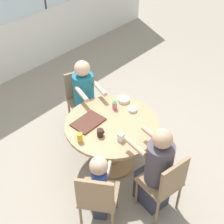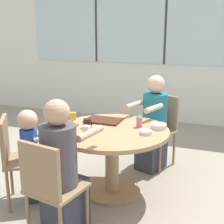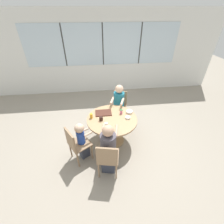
# 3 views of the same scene
# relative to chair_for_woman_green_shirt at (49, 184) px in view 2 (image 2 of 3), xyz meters

# --- Properties ---
(ground_plane) EXTENTS (16.00, 16.00, 0.00)m
(ground_plane) POSITION_rel_chair_for_woman_green_shirt_xyz_m (0.19, 0.93, -0.53)
(ground_plane) COLOR gray
(wall_back_with_windows) EXTENTS (8.40, 0.08, 2.80)m
(wall_back_with_windows) POSITION_rel_chair_for_woman_green_shirt_xyz_m (0.19, 3.74, 0.90)
(wall_back_with_windows) COLOR silver
(wall_back_with_windows) RESTS_ON ground_plane
(dining_table) EXTENTS (1.16, 1.16, 0.70)m
(dining_table) POSITION_rel_chair_for_woman_green_shirt_xyz_m (0.19, 0.93, 0.00)
(dining_table) COLOR tan
(dining_table) RESTS_ON ground_plane
(chair_for_woman_green_shirt) EXTENTS (0.47, 0.47, 0.88)m
(chair_for_woman_green_shirt) POSITION_rel_chair_for_woman_green_shirt_xyz_m (0.00, 0.00, 0.00)
(chair_for_woman_green_shirt) COLOR #937556
(chair_for_woman_green_shirt) RESTS_ON ground_plane
(chair_for_man_blue_shirt) EXTENTS (0.51, 0.51, 0.88)m
(chair_for_man_blue_shirt) POSITION_rel_chair_for_woman_green_shirt_xyz_m (0.51, 1.83, 0.00)
(chair_for_man_blue_shirt) COLOR #937556
(chair_for_man_blue_shirt) RESTS_ON ground_plane
(chair_for_toddler) EXTENTS (0.55, 0.55, 0.88)m
(chair_for_toddler) POSITION_rel_chair_for_woman_green_shirt_xyz_m (-0.62, 0.43, 0.00)
(chair_for_toddler) COLOR #937556
(chair_for_toddler) RESTS_ON ground_plane
(person_woman_green_shirt) EXTENTS (0.39, 0.58, 1.17)m
(person_woman_green_shirt) POSITION_rel_chair_for_woman_green_shirt_xyz_m (0.03, 0.16, 0.01)
(person_woman_green_shirt) COLOR #333847
(person_woman_green_shirt) RESTS_ON ground_plane
(person_man_blue_shirt) EXTENTS (0.45, 0.59, 1.15)m
(person_man_blue_shirt) POSITION_rel_chair_for_woman_green_shirt_xyz_m (0.45, 1.67, 0.00)
(person_man_blue_shirt) COLOR #333847
(person_man_blue_shirt) RESTS_ON ground_plane
(person_toddler) EXTENTS (0.34, 0.30, 0.95)m
(person_toddler) POSITION_rel_chair_for_woman_green_shirt_xyz_m (-0.49, 0.51, -0.03)
(person_toddler) COLOR #333847
(person_toddler) RESTS_ON ground_plane
(food_tray_dark) EXTENTS (0.38, 0.26, 0.02)m
(food_tray_dark) POSITION_rel_chair_for_woman_green_shirt_xyz_m (0.01, 1.16, 0.18)
(food_tray_dark) COLOR #472319
(food_tray_dark) RESTS_ON dining_table
(coffee_mug) EXTENTS (0.08, 0.08, 0.09)m
(coffee_mug) POSITION_rel_chair_for_woman_green_shirt_xyz_m (-0.06, 0.89, 0.22)
(coffee_mug) COLOR black
(coffee_mug) RESTS_ON dining_table
(sippy_cup) EXTENTS (0.06, 0.06, 0.14)m
(sippy_cup) POSITION_rel_chair_for_woman_green_shirt_xyz_m (0.43, 1.10, 0.24)
(sippy_cup) COLOR #CC668C
(sippy_cup) RESTS_ON dining_table
(juice_glass) EXTENTS (0.06, 0.06, 0.11)m
(juice_glass) POSITION_rel_chair_for_woman_green_shirt_xyz_m (-0.28, 1.00, 0.23)
(juice_glass) COLOR gold
(juice_glass) RESTS_ON dining_table
(milk_carton_small) EXTENTS (0.06, 0.06, 0.10)m
(milk_carton_small) POSITION_rel_chair_for_woman_green_shirt_xyz_m (0.03, 0.66, 0.22)
(milk_carton_small) COLOR silver
(milk_carton_small) RESTS_ON dining_table
(bowl_white_shallow) EXTENTS (0.16, 0.16, 0.05)m
(bowl_white_shallow) POSITION_rel_chair_for_woman_green_shirt_xyz_m (0.63, 1.11, 0.20)
(bowl_white_shallow) COLOR silver
(bowl_white_shallow) RESTS_ON dining_table
(bowl_cereal) EXTENTS (0.12, 0.12, 0.04)m
(bowl_cereal) POSITION_rel_chair_for_woman_green_shirt_xyz_m (0.55, 0.90, 0.19)
(bowl_cereal) COLOR silver
(bowl_cereal) RESTS_ON dining_table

